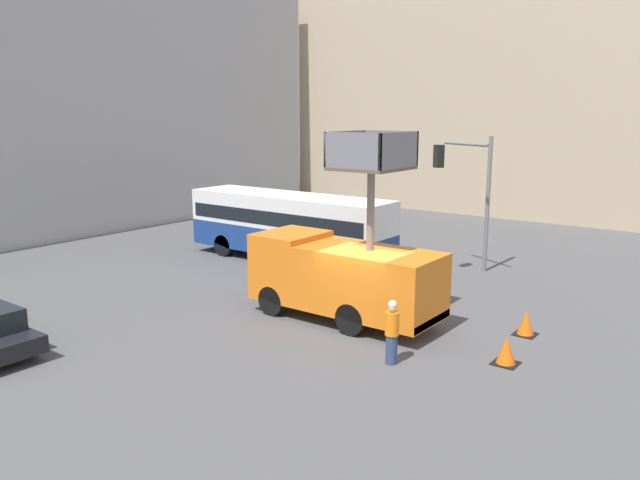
# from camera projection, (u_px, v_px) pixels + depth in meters

# --- Properties ---
(ground_plane) EXTENTS (120.00, 120.00, 0.00)m
(ground_plane) POSITION_uv_depth(u_px,v_px,m) (359.00, 330.00, 19.61)
(ground_plane) COLOR #4C4C4F
(building_backdrop_side) EXTENTS (10.00, 28.00, 15.02)m
(building_backdrop_side) POSITION_uv_depth(u_px,v_px,m) (497.00, 101.00, 44.18)
(building_backdrop_side) COLOR tan
(building_backdrop_side) RESTS_ON ground_plane
(utility_truck) EXTENTS (2.35, 6.42, 6.16)m
(utility_truck) POSITION_uv_depth(u_px,v_px,m) (344.00, 273.00, 20.29)
(utility_truck) COLOR orange
(utility_truck) RESTS_ON ground_plane
(city_bus) EXTENTS (2.53, 10.13, 3.07)m
(city_bus) POSITION_uv_depth(u_px,v_px,m) (289.00, 222.00, 28.43)
(city_bus) COLOR navy
(city_bus) RESTS_ON ground_plane
(traffic_light_pole) EXTENTS (2.67, 2.42, 5.77)m
(traffic_light_pole) POSITION_uv_depth(u_px,v_px,m) (470.00, 183.00, 25.72)
(traffic_light_pole) COLOR slate
(traffic_light_pole) RESTS_ON ground_plane
(road_worker_near_truck) EXTENTS (0.38, 0.38, 1.80)m
(road_worker_near_truck) POSITION_uv_depth(u_px,v_px,m) (392.00, 332.00, 16.84)
(road_worker_near_truck) COLOR navy
(road_worker_near_truck) RESTS_ON ground_plane
(road_worker_directing) EXTENTS (0.38, 0.38, 1.74)m
(road_worker_directing) POSITION_uv_depth(u_px,v_px,m) (381.00, 274.00, 22.98)
(road_worker_directing) COLOR navy
(road_worker_directing) RESTS_ON ground_plane
(traffic_cone_near_truck) EXTENTS (0.66, 0.66, 0.75)m
(traffic_cone_near_truck) POSITION_uv_depth(u_px,v_px,m) (526.00, 324.00, 19.15)
(traffic_cone_near_truck) COLOR black
(traffic_cone_near_truck) RESTS_ON ground_plane
(traffic_cone_mid_road) EXTENTS (0.67, 0.67, 0.77)m
(traffic_cone_mid_road) POSITION_uv_depth(u_px,v_px,m) (506.00, 351.00, 16.92)
(traffic_cone_mid_road) COLOR black
(traffic_cone_mid_road) RESTS_ON ground_plane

